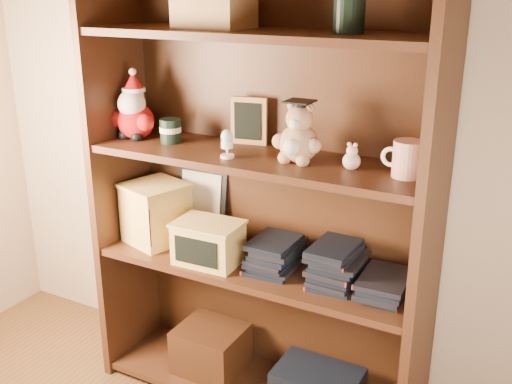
# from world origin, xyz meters

# --- Properties ---
(bookcase) EXTENTS (1.20, 0.35, 1.60)m
(bookcase) POSITION_xyz_m (-0.14, 1.36, 0.78)
(bookcase) COLOR #3E2111
(bookcase) RESTS_ON ground
(shelf_lower) EXTENTS (1.14, 0.33, 0.02)m
(shelf_lower) POSITION_xyz_m (-0.14, 1.30, 0.54)
(shelf_lower) COLOR #3E2111
(shelf_lower) RESTS_ON ground
(shelf_upper) EXTENTS (1.14, 0.33, 0.02)m
(shelf_upper) POSITION_xyz_m (-0.14, 1.30, 0.94)
(shelf_upper) COLOR #3E2111
(shelf_upper) RESTS_ON ground
(santa_plush) EXTENTS (0.19, 0.13, 0.26)m
(santa_plush) POSITION_xyz_m (-0.64, 1.30, 1.05)
(santa_plush) COLOR #A50F0F
(santa_plush) RESTS_ON shelf_upper
(teachers_tin) EXTENTS (0.08, 0.08, 0.09)m
(teachers_tin) POSITION_xyz_m (-0.48, 1.30, 0.99)
(teachers_tin) COLOR black
(teachers_tin) RESTS_ON shelf_upper
(chalkboard_plaque) EXTENTS (0.13, 0.08, 0.17)m
(chalkboard_plaque) POSITION_xyz_m (-0.23, 1.42, 1.03)
(chalkboard_plaque) COLOR #9E7547
(chalkboard_plaque) RESTS_ON shelf_upper
(egg_cup) EXTENTS (0.04, 0.04, 0.09)m
(egg_cup) POSITION_xyz_m (-0.21, 1.23, 1.00)
(egg_cup) COLOR white
(egg_cup) RESTS_ON shelf_upper
(grad_teddy_bear) EXTENTS (0.17, 0.14, 0.20)m
(grad_teddy_bear) POSITION_xyz_m (0.01, 1.30, 1.03)
(grad_teddy_bear) COLOR tan
(grad_teddy_bear) RESTS_ON shelf_upper
(pink_figurine) EXTENTS (0.05, 0.05, 0.09)m
(pink_figurine) POSITION_xyz_m (0.19, 1.30, 0.98)
(pink_figurine) COLOR #D1A9A2
(pink_figurine) RESTS_ON shelf_upper
(teacher_mug) EXTENTS (0.12, 0.09, 0.11)m
(teacher_mug) POSITION_xyz_m (0.36, 1.31, 1.00)
(teacher_mug) COLOR silver
(teacher_mug) RESTS_ON shelf_upper
(certificate_frame) EXTENTS (0.22, 0.06, 0.28)m
(certificate_frame) POSITION_xyz_m (-0.45, 1.44, 0.69)
(certificate_frame) COLOR black
(certificate_frame) RESTS_ON shelf_lower
(treats_box) EXTENTS (0.26, 0.26, 0.23)m
(treats_box) POSITION_xyz_m (-0.57, 1.30, 0.67)
(treats_box) COLOR #D9B359
(treats_box) RESTS_ON shelf_lower
(pencils_box) EXTENTS (0.24, 0.18, 0.15)m
(pencils_box) POSITION_xyz_m (-0.29, 1.24, 0.63)
(pencils_box) COLOR #D9B359
(pencils_box) RESTS_ON shelf_lower
(book_stack_left) EXTENTS (0.14, 0.20, 0.11)m
(book_stack_left) POSITION_xyz_m (-0.06, 1.30, 0.61)
(book_stack_left) COLOR black
(book_stack_left) RESTS_ON shelf_lower
(book_stack_mid) EXTENTS (0.14, 0.20, 0.14)m
(book_stack_mid) POSITION_xyz_m (0.16, 1.30, 0.62)
(book_stack_mid) COLOR black
(book_stack_mid) RESTS_ON shelf_lower
(book_stack_right) EXTENTS (0.14, 0.20, 0.06)m
(book_stack_right) POSITION_xyz_m (0.33, 1.30, 0.58)
(book_stack_right) COLOR black
(book_stack_right) RESTS_ON shelf_lower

